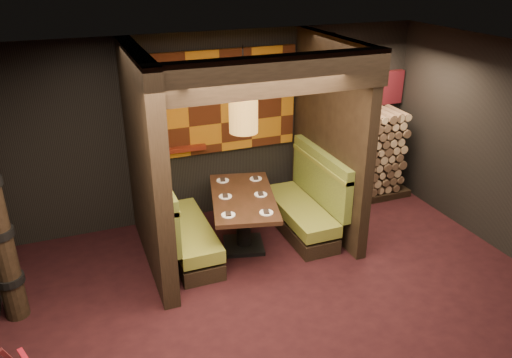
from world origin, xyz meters
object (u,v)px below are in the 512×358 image
object	(u,v)px
booth_bench_right	(306,206)
pendant_lamp	(243,115)
booth_bench_left	(181,230)
dining_table	(243,211)
firewood_stack	(360,156)

from	to	relation	value
booth_bench_right	pendant_lamp	world-z (taller)	pendant_lamp
booth_bench_left	dining_table	world-z (taller)	booth_bench_left
booth_bench_left	booth_bench_right	distance (m)	1.89
booth_bench_right	firewood_stack	xyz separation A→B (m)	(1.35, 0.70, 0.35)
booth_bench_left	pendant_lamp	distance (m)	1.81
dining_table	booth_bench_right	bearing A→B (deg)	6.74
booth_bench_left	firewood_stack	world-z (taller)	firewood_stack
firewood_stack	booth_bench_left	bearing A→B (deg)	-167.83
booth_bench_left	pendant_lamp	size ratio (longest dim) A/B	1.46
booth_bench_left	pendant_lamp	world-z (taller)	pendant_lamp
booth_bench_left	dining_table	distance (m)	0.89
booth_bench_left	booth_bench_right	size ratio (longest dim) A/B	1.00
pendant_lamp	firewood_stack	distance (m)	2.82
booth_bench_right	dining_table	distance (m)	1.05
booth_bench_right	firewood_stack	distance (m)	1.56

